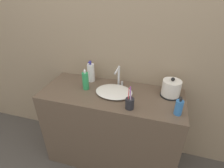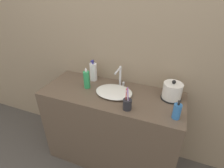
# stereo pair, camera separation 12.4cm
# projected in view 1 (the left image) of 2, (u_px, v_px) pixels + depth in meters

# --- Properties ---
(wall_back) EXTENTS (6.00, 0.04, 2.60)m
(wall_back) POSITION_uv_depth(u_px,v_px,m) (120.00, 40.00, 1.65)
(wall_back) COLOR gray
(wall_back) RESTS_ON ground_plane
(vanity_counter) EXTENTS (1.33, 0.53, 0.87)m
(vanity_counter) POSITION_uv_depth(u_px,v_px,m) (111.00, 128.00, 1.85)
(vanity_counter) COLOR brown
(vanity_counter) RESTS_ON ground_plane
(sink_basin) EXTENTS (0.35, 0.27, 0.04)m
(sink_basin) POSITION_uv_depth(u_px,v_px,m) (114.00, 92.00, 1.62)
(sink_basin) COLOR silver
(sink_basin) RESTS_ON vanity_counter
(faucet) EXTENTS (0.06, 0.16, 0.20)m
(faucet) POSITION_uv_depth(u_px,v_px,m) (119.00, 75.00, 1.69)
(faucet) COLOR silver
(faucet) RESTS_ON vanity_counter
(electric_kettle) EXTENTS (0.18, 0.18, 0.19)m
(electric_kettle) POSITION_uv_depth(u_px,v_px,m) (171.00, 89.00, 1.56)
(electric_kettle) COLOR black
(electric_kettle) RESTS_ON vanity_counter
(toothbrush_cup) EXTENTS (0.07, 0.07, 0.21)m
(toothbrush_cup) POSITION_uv_depth(u_px,v_px,m) (130.00, 103.00, 1.41)
(toothbrush_cup) COLOR #232328
(toothbrush_cup) RESTS_ON vanity_counter
(lotion_bottle) EXTENTS (0.07, 0.07, 0.22)m
(lotion_bottle) POSITION_uv_depth(u_px,v_px,m) (91.00, 72.00, 1.79)
(lotion_bottle) COLOR white
(lotion_bottle) RESTS_ON vanity_counter
(shampoo_bottle) EXTENTS (0.06, 0.06, 0.22)m
(shampoo_bottle) POSITION_uv_depth(u_px,v_px,m) (86.00, 81.00, 1.66)
(shampoo_bottle) COLOR #2D9956
(shampoo_bottle) RESTS_ON vanity_counter
(mouthwash_bottle) EXTENTS (0.06, 0.06, 0.16)m
(mouthwash_bottle) POSITION_uv_depth(u_px,v_px,m) (179.00, 107.00, 1.34)
(mouthwash_bottle) COLOR #3370B7
(mouthwash_bottle) RESTS_ON vanity_counter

